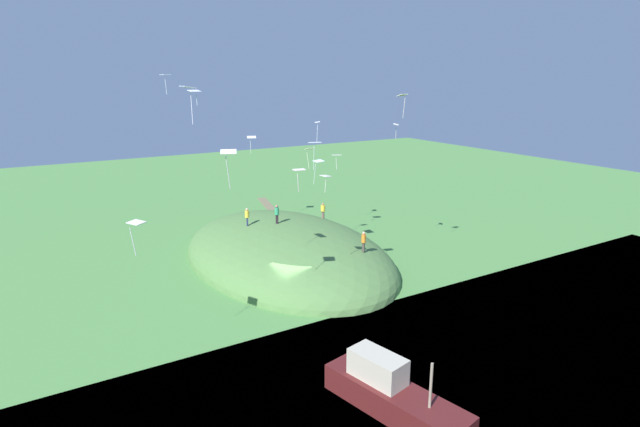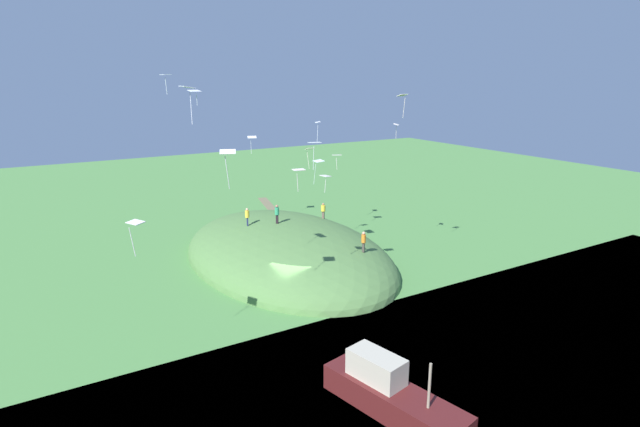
{
  "view_description": "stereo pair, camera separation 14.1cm",
  "coord_description": "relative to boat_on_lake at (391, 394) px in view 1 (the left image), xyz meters",
  "views": [
    {
      "loc": [
        -33.27,
        17.07,
        16.76
      ],
      "look_at": [
        3.2,
        -4.63,
        5.33
      ],
      "focal_mm": 28.33,
      "sensor_mm": 36.0,
      "label": 1
    },
    {
      "loc": [
        -33.34,
        16.95,
        16.76
      ],
      "look_at": [
        3.2,
        -4.63,
        5.33
      ],
      "focal_mm": 28.33,
      "sensor_mm": 36.0,
      "label": 2
    }
  ],
  "objects": [
    {
      "name": "ground_plane",
      "position": [
        15.68,
        -2.32,
        -1.02
      ],
      "size": [
        160.0,
        160.0,
        0.0
      ],
      "primitive_type": "plane",
      "color": "#4A803F"
    },
    {
      "name": "grass_hill",
      "position": [
        23.4,
        -5.83,
        -1.02
      ],
      "size": [
        27.29,
        17.42,
        7.02
      ],
      "primitive_type": "ellipsoid",
      "color": "#4C753D",
      "rests_on": "ground_plane"
    },
    {
      "name": "dirt_path",
      "position": [
        39.13,
        -12.19,
        -1.0
      ],
      "size": [
        17.37,
        5.18,
        0.04
      ],
      "primitive_type": "cube",
      "rotation": [
        0.0,
        0.0,
        -0.23
      ],
      "color": "#6B6347",
      "rests_on": "ground_plane"
    },
    {
      "name": "boat_on_lake",
      "position": [
        0.0,
        0.0,
        0.0
      ],
      "size": [
        8.48,
        3.9,
        3.82
      ],
      "rotation": [
        0.0,
        0.0,
        0.22
      ],
      "color": "#4A1717",
      "rests_on": "lake_water"
    },
    {
      "name": "person_near_shore",
      "position": [
        23.68,
        -5.09,
        3.62
      ],
      "size": [
        0.58,
        0.58,
        1.82
      ],
      "rotation": [
        0.0,
        0.0,
        3.99
      ],
      "color": "black",
      "rests_on": "grass_hill"
    },
    {
      "name": "person_walking_path",
      "position": [
        15.21,
        -9.03,
        2.63
      ],
      "size": [
        0.52,
        0.52,
        1.82
      ],
      "rotation": [
        0.0,
        0.0,
        0.5
      ],
      "color": "#3D3832",
      "rests_on": "grass_hill"
    },
    {
      "name": "person_with_child",
      "position": [
        25.2,
        -2.72,
        3.3
      ],
      "size": [
        0.49,
        0.49,
        1.72
      ],
      "rotation": [
        0.0,
        0.0,
        2.9
      ],
      "color": "navy",
      "rests_on": "grass_hill"
    },
    {
      "name": "person_watching_kites",
      "position": [
        25.34,
        -11.14,
        2.73
      ],
      "size": [
        0.61,
        0.61,
        1.64
      ],
      "rotation": [
        0.0,
        0.0,
        3.58
      ],
      "color": "brown",
      "rests_on": "grass_hill"
    },
    {
      "name": "kite_0",
      "position": [
        17.94,
        -14.27,
        11.65
      ],
      "size": [
        0.8,
        0.81,
        1.42
      ],
      "color": "silver"
    },
    {
      "name": "kite_1",
      "position": [
        9.65,
        4.63,
        11.52
      ],
      "size": [
        0.9,
        1.06,
        2.31
      ],
      "color": "white"
    },
    {
      "name": "kite_2",
      "position": [
        29.15,
        2.89,
        15.94
      ],
      "size": [
        1.1,
        0.86,
        1.73
      ],
      "color": "white"
    },
    {
      "name": "kite_3",
      "position": [
        13.93,
        -3.55,
        11.11
      ],
      "size": [
        0.87,
        1.05,
        2.03
      ],
      "color": "white"
    },
    {
      "name": "kite_4",
      "position": [
        26.13,
        -13.25,
        7.97
      ],
      "size": [
        1.0,
        1.16,
        1.51
      ],
      "color": "silver"
    },
    {
      "name": "kite_5",
      "position": [
        34.21,
        -7.27,
        9.34
      ],
      "size": [
        0.94,
        1.13,
        1.92
      ],
      "color": "silver"
    },
    {
      "name": "kite_6",
      "position": [
        14.56,
        -12.07,
        14.27
      ],
      "size": [
        0.61,
        0.84,
        1.89
      ],
      "color": "#F5E3D0"
    },
    {
      "name": "kite_7",
      "position": [
        16.03,
        -5.76,
        8.16
      ],
      "size": [
        0.93,
        0.7,
        1.38
      ],
      "color": "silver"
    },
    {
      "name": "kite_8",
      "position": [
        21.49,
        -8.3,
        8.36
      ],
      "size": [
        1.23,
        0.94,
        2.26
      ],
      "color": "white"
    },
    {
      "name": "kite_9",
      "position": [
        12.31,
        5.91,
        15.1
      ],
      "size": [
        1.04,
        0.75,
        2.23
      ],
      "color": "white"
    },
    {
      "name": "kite_10",
      "position": [
        27.18,
        -11.56,
        11.21
      ],
      "size": [
        0.9,
        0.79,
        2.09
      ],
      "color": "white"
    },
    {
      "name": "kite_11",
      "position": [
        23.52,
        -8.51,
        9.16
      ],
      "size": [
        0.65,
        0.79,
        2.06
      ],
      "color": "#F6E7CF"
    },
    {
      "name": "kite_12",
      "position": [
        25.18,
        1.57,
        14.65
      ],
      "size": [
        0.91,
        1.14,
        1.29
      ],
      "color": "silver"
    },
    {
      "name": "kite_13",
      "position": [
        10.91,
        9.79,
        7.83
      ],
      "size": [
        1.15,
        1.02,
        1.97
      ],
      "color": "white"
    },
    {
      "name": "kite_14",
      "position": [
        11.74,
        -1.06,
        9.73
      ],
      "size": [
        0.68,
        0.89,
        1.46
      ],
      "color": "white"
    }
  ]
}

